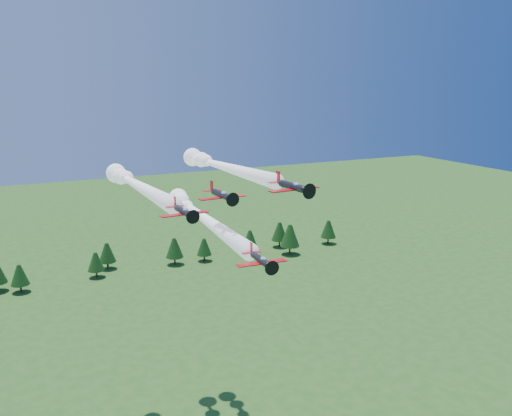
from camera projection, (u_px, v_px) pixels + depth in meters
name	position (u px, v px, depth m)	size (l,w,h in m)	color
plane_lead	(200.00, 215.00, 99.96)	(7.91, 48.94, 3.70)	black
plane_left	(134.00, 183.00, 97.69)	(6.77, 42.16, 3.70)	black
plane_right	(222.00, 166.00, 105.40)	(8.78, 42.83, 3.70)	black
plane_slot	(222.00, 195.00, 86.80)	(7.58, 8.25, 2.67)	black
treeline	(109.00, 257.00, 188.61)	(179.07, 19.30, 11.34)	#382314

